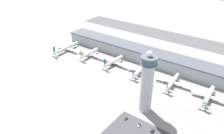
# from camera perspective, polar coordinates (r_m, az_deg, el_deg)

# --- Properties ---
(ground_plane) EXTENTS (1000.00, 1000.00, 0.00)m
(ground_plane) POSITION_cam_1_polar(r_m,az_deg,el_deg) (234.02, -1.42, -4.12)
(ground_plane) COLOR gray
(terminal_building) EXTENTS (224.82, 25.00, 15.38)m
(terminal_building) POSITION_cam_1_polar(r_m,az_deg,el_deg) (281.55, 7.33, 3.53)
(terminal_building) COLOR #A3A8B2
(terminal_building) RESTS_ON ground
(runway_strip) EXTENTS (337.23, 44.00, 0.01)m
(runway_strip) POSITION_cam_1_polar(r_m,az_deg,el_deg) (367.76, 15.05, 7.69)
(runway_strip) COLOR #515154
(runway_strip) RESTS_ON ground
(control_tower) EXTENTS (13.91, 13.91, 57.44)m
(control_tower) POSITION_cam_1_polar(r_m,az_deg,el_deg) (184.44, 9.13, -4.08)
(control_tower) COLOR #ADB2BC
(control_tower) RESTS_ON ground
(airplane_gate_alpha) EXTENTS (35.45, 45.60, 14.04)m
(airplane_gate_alpha) POSITION_cam_1_polar(r_m,az_deg,el_deg) (309.47, -11.85, 4.89)
(airplane_gate_alpha) COLOR silver
(airplane_gate_alpha) RESTS_ON ground
(airplane_gate_bravo) EXTENTS (40.68, 32.26, 14.58)m
(airplane_gate_bravo) POSITION_cam_1_polar(r_m,az_deg,el_deg) (288.13, -5.96, 3.57)
(airplane_gate_bravo) COLOR white
(airplane_gate_bravo) RESTS_ON ground
(airplane_gate_charlie) EXTENTS (38.55, 33.90, 14.19)m
(airplane_gate_charlie) POSITION_cam_1_polar(r_m,az_deg,el_deg) (266.50, 0.35, 1.49)
(airplane_gate_charlie) COLOR white
(airplane_gate_charlie) RESTS_ON ground
(airplane_gate_delta) EXTENTS (31.51, 34.51, 13.19)m
(airplane_gate_delta) POSITION_cam_1_polar(r_m,az_deg,el_deg) (249.99, 7.24, -0.93)
(airplane_gate_delta) COLOR white
(airplane_gate_delta) RESTS_ON ground
(airplane_gate_echo) EXTENTS (38.71, 35.78, 12.47)m
(airplane_gate_echo) POSITION_cam_1_polar(r_m,az_deg,el_deg) (236.09, 15.49, -3.80)
(airplane_gate_echo) COLOR white
(airplane_gate_echo) RESTS_ON ground
(airplane_gate_foxtrot) EXTENTS (32.06, 36.54, 12.98)m
(airplane_gate_foxtrot) POSITION_cam_1_polar(r_m,az_deg,el_deg) (226.25, 23.86, -7.01)
(airplane_gate_foxtrot) COLOR silver
(airplane_gate_foxtrot) RESTS_ON ground
(service_truck_catering) EXTENTS (6.83, 2.83, 3.00)m
(service_truck_catering) POSITION_cam_1_polar(r_m,az_deg,el_deg) (249.00, 7.31, -1.86)
(service_truck_catering) COLOR black
(service_truck_catering) RESTS_ON ground
(service_truck_fuel) EXTENTS (6.68, 4.97, 2.62)m
(service_truck_fuel) POSITION_cam_1_polar(r_m,az_deg,el_deg) (266.72, 0.04, 0.60)
(service_truck_fuel) COLOR black
(service_truck_fuel) RESTS_ON ground
(car_navy_sedan) EXTENTS (1.80, 4.10, 1.36)m
(car_navy_sedan) POSITION_cam_1_polar(r_m,az_deg,el_deg) (189.61, 3.67, -13.29)
(car_navy_sedan) COLOR black
(car_navy_sedan) RESTS_ON ground
(car_black_suv) EXTENTS (1.83, 4.48, 1.44)m
(car_black_suv) POSITION_cam_1_polar(r_m,az_deg,el_deg) (185.24, 7.17, -14.74)
(car_black_suv) COLOR black
(car_black_suv) RESTS_ON ground
(car_green_van) EXTENTS (2.03, 4.32, 1.48)m
(car_green_van) POSITION_cam_1_polar(r_m,az_deg,el_deg) (181.93, 10.54, -16.07)
(car_green_van) COLOR black
(car_green_van) RESTS_ON ground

